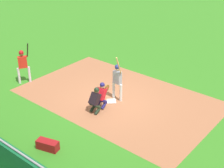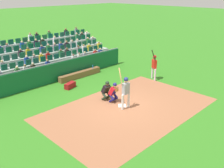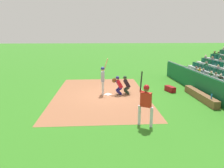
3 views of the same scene
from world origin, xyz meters
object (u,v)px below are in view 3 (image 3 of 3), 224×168
Objects in this scene: dugout_bench at (200,96)px; on_deck_batter at (146,100)px; catcher_crouching at (118,84)px; equipment_duffel_bag at (170,89)px; batter_at_plate at (103,77)px; home_plate_umpire at (126,84)px; home_plate_marker at (108,94)px; water_bottle_on_bench at (211,96)px.

on_deck_batter reaches higher than dugout_bench.
equipment_duffel_bag is (0.45, -3.71, -0.52)m from catcher_crouching.
batter_at_plate is 1.89× the size of home_plate_umpire.
home_plate_marker is 4.43m from equipment_duffel_bag.
on_deck_batter is at bearing -172.21° from catcher_crouching.
equipment_duffel_bag is at bearing -84.38° from home_plate_marker.
on_deck_batter is (-5.05, -1.70, 0.00)m from batter_at_plate.
home_plate_marker is 0.98m from catcher_crouching.
water_bottle_on_bench is (-2.69, -4.93, -0.14)m from catcher_crouching.
home_plate_umpire is (-0.03, -1.56, -0.49)m from batter_at_plate.
batter_at_plate is at bearing 72.38° from home_plate_marker.
home_plate_marker is at bearing 75.65° from dugout_bench.
home_plate_marker is 0.35× the size of home_plate_umpire.
batter_at_plate is at bearing 64.71° from water_bottle_on_bench.
catcher_crouching reaches higher than home_plate_umpire.
home_plate_umpire is 4.70m from dugout_bench.
water_bottle_on_bench is (-2.78, -4.40, -0.12)m from home_plate_umpire.
catcher_crouching is 4.77× the size of water_bottle_on_bench.
catcher_crouching reaches higher than home_plate_marker.
batter_at_plate is at bearing 83.31° from catcher_crouching.
catcher_crouching is at bearing 61.35° from water_bottle_on_bench.
dugout_bench is 4.32× the size of equipment_duffel_bag.
home_plate_marker is at bearing 88.72° from catcher_crouching.
water_bottle_on_bench reaches higher than dugout_bench.
water_bottle_on_bench is at bearing -62.31° from on_deck_batter.
on_deck_batter is at bearing -164.52° from home_plate_marker.
home_plate_umpire is (0.09, -0.54, -0.02)m from catcher_crouching.
water_bottle_on_bench reaches higher than home_plate_marker.
batter_at_plate is 1.13m from catcher_crouching.
batter_at_plate is 2.76× the size of equipment_duffel_bag.
equipment_duffel_bag is at bearing -86.03° from batter_at_plate.
on_deck_batter is (-2.24, 4.26, 0.60)m from water_bottle_on_bench.
water_bottle_on_bench is at bearing 178.88° from dugout_bench.
on_deck_batter reaches higher than water_bottle_on_bench.
home_plate_umpire is at bearing -80.59° from catcher_crouching.
dugout_bench is (-1.43, -4.96, -0.49)m from catcher_crouching.
batter_at_plate reaches higher than on_deck_batter.
batter_at_plate reaches higher than home_plate_umpire.
home_plate_umpire is at bearing 57.66° from water_bottle_on_bench.
on_deck_batter reaches higher than home_plate_marker.
dugout_bench is at bearing -104.53° from batter_at_plate.
water_bottle_on_bench is 4.85m from on_deck_batter.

